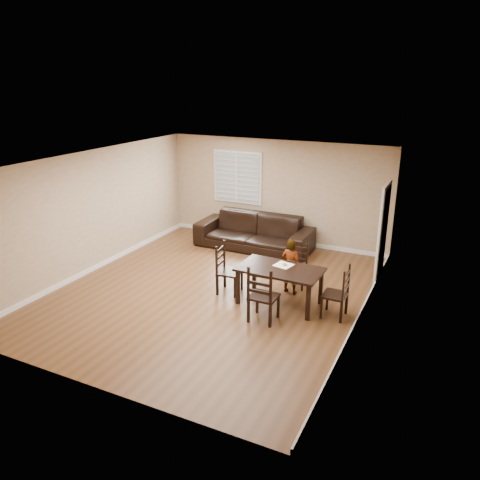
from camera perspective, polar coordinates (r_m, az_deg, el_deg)
name	(u,v)px	position (r m, az deg, el deg)	size (l,w,h in m)	color
ground	(212,291)	(9.74, -3.41, -6.25)	(7.00, 7.00, 0.00)	brown
room	(216,205)	(9.24, -2.90, 4.30)	(6.04, 7.04, 2.72)	tan
dining_table	(280,273)	(8.98, 4.88, -3.97)	(1.62, 0.95, 0.75)	black
chair_near	(297,266)	(9.94, 7.02, -3.20)	(0.44, 0.42, 0.91)	black
chair_far	(261,298)	(8.33, 2.56, -7.11)	(0.49, 0.45, 1.08)	black
chair_left	(224,270)	(9.53, -1.98, -3.69)	(0.48, 0.51, 1.05)	black
chair_right	(341,295)	(8.72, 12.27, -6.57)	(0.42, 0.45, 1.00)	black
child	(291,266)	(9.51, 6.22, -3.20)	(0.42, 0.28, 1.15)	gray
napkin	(284,265)	(9.10, 5.33, -3.05)	(0.32, 0.32, 0.00)	white
donut	(285,264)	(9.08, 5.45, -2.94)	(0.11, 0.11, 0.04)	gold
sofa	(254,232)	(11.98, 1.71, 1.00)	(2.97, 1.16, 0.87)	black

